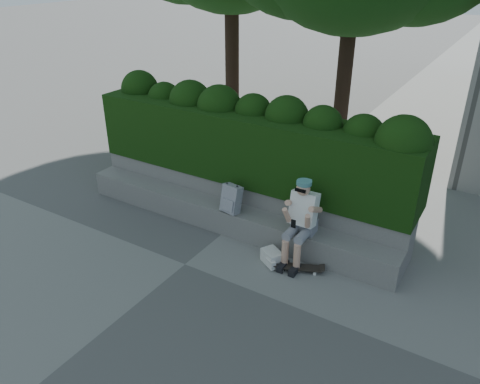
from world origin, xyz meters
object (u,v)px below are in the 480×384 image
Objects in this scene: backpack_plaid at (231,199)px; backpack_ground at (272,257)px; person at (301,218)px; skateboard at (299,267)px.

backpack_ground is at bearing -12.09° from backpack_plaid.
backpack_plaid is (-1.32, 0.08, -0.06)m from person.
skateboard is 1.51× the size of backpack_plaid.
backpack_ground reaches higher than skateboard.
backpack_ground is (-0.32, -0.31, -0.64)m from person.
person is 1.33m from backpack_plaid.
skateboard is (0.13, -0.28, -0.69)m from person.
person is 1.92× the size of skateboard.
person reaches higher than backpack_plaid.
backpack_ground is at bearing 161.19° from skateboard.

